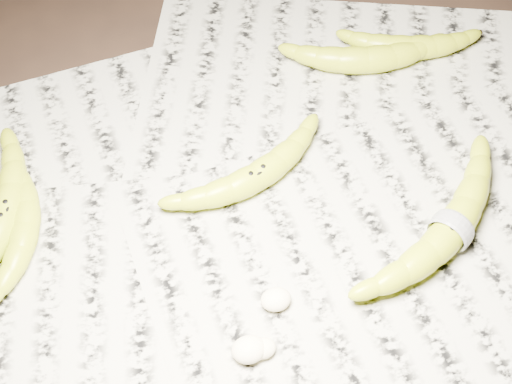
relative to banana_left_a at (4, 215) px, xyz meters
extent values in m
plane|color=black|center=(0.30, -0.09, -0.03)|extent=(3.00, 3.00, 0.00)
cube|color=#A6A48F|center=(0.28, -0.06, -0.02)|extent=(0.90, 0.70, 0.01)
torus|color=white|center=(0.48, -0.15, 0.00)|extent=(0.03, 0.04, 0.05)
ellipsoid|color=#FFF2C5|center=(0.23, -0.22, -0.01)|extent=(0.04, 0.03, 0.02)
ellipsoid|color=#FFF2C5|center=(0.27, -0.18, -0.01)|extent=(0.03, 0.03, 0.02)
ellipsoid|color=#FFF2C5|center=(0.25, -0.22, -0.01)|extent=(0.03, 0.02, 0.02)
camera|label=1|loc=(0.17, -0.49, 0.69)|focal=50.00mm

